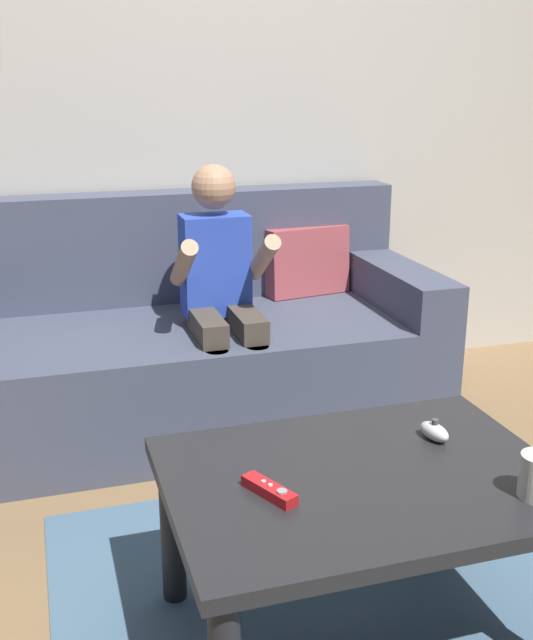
# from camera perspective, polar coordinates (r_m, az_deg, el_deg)

# --- Properties ---
(ground_plane) EXTENTS (9.66, 9.66, 0.00)m
(ground_plane) POSITION_cam_1_polar(r_m,az_deg,el_deg) (2.00, 9.60, -21.96)
(ground_plane) COLOR olive
(wall_back) EXTENTS (4.83, 0.05, 2.50)m
(wall_back) POSITION_cam_1_polar(r_m,az_deg,el_deg) (3.17, -3.78, 17.42)
(wall_back) COLOR beige
(wall_back) RESTS_ON ground
(couch) EXTENTS (1.78, 0.80, 0.83)m
(couch) POSITION_cam_1_polar(r_m,az_deg,el_deg) (2.92, -5.40, -1.85)
(couch) COLOR #474C60
(couch) RESTS_ON ground
(person_seated_on_couch) EXTENTS (0.33, 0.41, 0.97)m
(person_seated_on_couch) POSITION_cam_1_polar(r_m,az_deg,el_deg) (2.68, -3.36, 2.29)
(person_seated_on_couch) COLOR #4C4238
(person_seated_on_couch) RESTS_ON ground
(coffee_table) EXTENTS (0.87, 0.63, 0.43)m
(coffee_table) POSITION_cam_1_polar(r_m,az_deg,el_deg) (1.76, 7.09, -13.15)
(coffee_table) COLOR #232326
(coffee_table) RESTS_ON ground
(area_rug) EXTENTS (1.38, 1.48, 0.01)m
(area_rug) POSITION_cam_1_polar(r_m,az_deg,el_deg) (1.97, 6.66, -22.17)
(area_rug) COLOR slate
(area_rug) RESTS_ON ground
(game_remote_red_near_edge) EXTENTS (0.09, 0.14, 0.03)m
(game_remote_red_near_edge) POSITION_cam_1_polar(r_m,az_deg,el_deg) (1.63, 0.22, -12.51)
(game_remote_red_near_edge) COLOR red
(game_remote_red_near_edge) RESTS_ON coffee_table
(nunchuk_white) EXTENTS (0.06, 0.10, 0.05)m
(nunchuk_white) POSITION_cam_1_polar(r_m,az_deg,el_deg) (1.90, 12.36, -8.08)
(nunchuk_white) COLOR white
(nunchuk_white) RESTS_ON coffee_table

